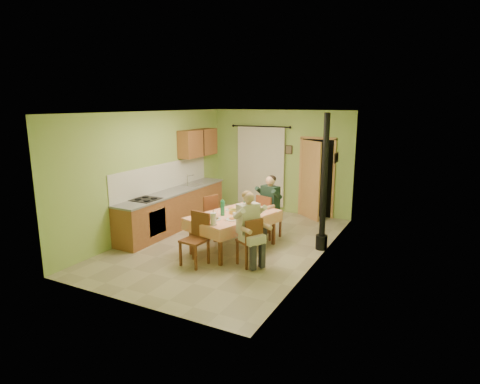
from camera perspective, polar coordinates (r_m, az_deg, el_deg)
The scene contains 17 objects.
floor at distance 8.77m, azimuth -1.77°, elevation -7.31°, with size 4.00×6.00×0.01m, color tan.
room_shell at distance 8.33m, azimuth -1.85°, elevation 4.54°, with size 4.04×6.04×2.82m.
kitchen_run at distance 9.84m, azimuth -9.37°, elevation -2.32°, with size 0.64×3.64×1.56m.
upper_cabinets at distance 10.70m, azimuth -5.97°, elevation 6.97°, with size 0.35×1.40×0.70m, color brown.
curtain at distance 11.22m, azimuth 2.94°, elevation 3.75°, with size 1.70×0.07×2.22m.
doorway at distance 10.67m, azimuth 10.44°, elevation 1.94°, with size 0.96×0.56×2.15m.
dining_table at distance 8.32m, azimuth -0.89°, elevation -5.66°, with size 1.58×2.09×0.76m.
tableware at distance 8.11m, azimuth -1.31°, elevation -2.86°, with size 0.64×1.67×0.33m.
chair_far at distance 9.09m, azimuth 4.07°, elevation -4.68°, with size 0.53×0.53×0.98m.
chair_near at distance 7.63m, azimuth -6.42°, elevation -8.17°, with size 0.47×0.47×0.99m.
chair_right at distance 7.55m, azimuth 1.34°, elevation -8.33°, with size 0.51×0.51×0.93m.
chair_left at distance 9.03m, azimuth -3.50°, elevation -4.80°, with size 0.51×0.51×0.95m.
man_far at distance 8.95m, azimuth 4.19°, elevation -1.06°, with size 0.64×0.57×1.39m.
man_right at distance 7.37m, azimuth 1.31°, elevation -4.01°, with size 0.62×0.65×1.39m.
stove_flue at distance 8.32m, azimuth 11.76°, elevation -1.31°, with size 0.24×0.24×2.80m.
picture_back at distance 10.92m, azimuth 6.97°, elevation 6.00°, with size 0.19×0.03×0.23m, color black.
picture_right at distance 8.72m, azimuth 13.53°, elevation 4.76°, with size 0.03×0.31×0.21m, color brown.
Camera 1 is at (4.02, -7.20, 2.99)m, focal length 30.00 mm.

